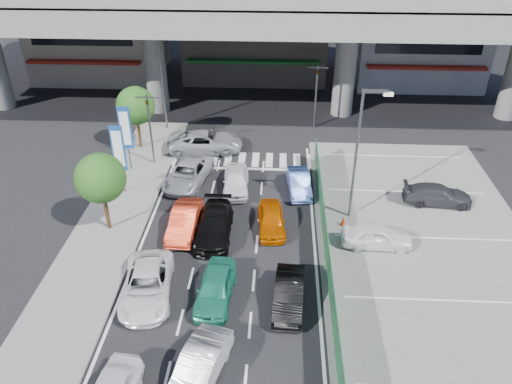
# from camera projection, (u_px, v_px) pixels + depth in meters

# --- Properties ---
(ground) EXTENTS (120.00, 120.00, 0.00)m
(ground) POSITION_uv_depth(u_px,v_px,m) (222.00, 279.00, 25.22)
(ground) COLOR black
(ground) RESTS_ON ground
(parking_lot) EXTENTS (12.00, 28.00, 0.06)m
(parking_lot) POSITION_uv_depth(u_px,v_px,m) (433.00, 261.00, 26.42)
(parking_lot) COLOR #5B5B59
(parking_lot) RESTS_ON ground
(sidewalk_left) EXTENTS (4.00, 30.00, 0.12)m
(sidewalk_left) POSITION_uv_depth(u_px,v_px,m) (110.00, 228.00, 28.90)
(sidewalk_left) COLOR #5B5B59
(sidewalk_left) RESTS_ON ground
(fence_run) EXTENTS (0.16, 22.00, 1.80)m
(fence_run) POSITION_uv_depth(u_px,v_px,m) (327.00, 256.00, 25.37)
(fence_run) COLOR #1E5930
(fence_run) RESTS_ON ground
(expressway) EXTENTS (64.00, 14.00, 10.75)m
(expressway) POSITION_uv_depth(u_px,v_px,m) (249.00, 8.00, 39.35)
(expressway) COLOR slate
(expressway) RESTS_ON ground
(building_west) EXTENTS (12.00, 10.90, 13.00)m
(building_west) POSITION_uv_depth(u_px,v_px,m) (96.00, 9.00, 49.73)
(building_west) COLOR gray
(building_west) RESTS_ON ground
(building_east) EXTENTS (12.00, 10.90, 12.00)m
(building_east) POSITION_uv_depth(u_px,v_px,m) (419.00, 18.00, 48.56)
(building_east) COLOR gray
(building_east) RESTS_ON ground
(traffic_light_left) EXTENTS (1.60, 1.24, 5.20)m
(traffic_light_left) POSITION_uv_depth(u_px,v_px,m) (148.00, 112.00, 33.64)
(traffic_light_left) COLOR #595B60
(traffic_light_left) RESTS_ON ground
(traffic_light_right) EXTENTS (1.60, 1.24, 5.20)m
(traffic_light_right) POSITION_uv_depth(u_px,v_px,m) (317.00, 81.00, 39.08)
(traffic_light_right) COLOR #595B60
(traffic_light_right) RESTS_ON ground
(street_lamp_right) EXTENTS (1.65, 0.22, 8.00)m
(street_lamp_right) POSITION_uv_depth(u_px,v_px,m) (360.00, 145.00, 27.51)
(street_lamp_right) COLOR #595B60
(street_lamp_right) RESTS_ON ground
(street_lamp_left) EXTENTS (1.65, 0.22, 8.00)m
(street_lamp_left) POSITION_uv_depth(u_px,v_px,m) (164.00, 72.00, 38.32)
(street_lamp_left) COLOR #595B60
(street_lamp_left) RESTS_ON ground
(signboard_near) EXTENTS (0.80, 0.14, 4.70)m
(signboard_near) POSITION_uv_depth(u_px,v_px,m) (119.00, 150.00, 30.74)
(signboard_near) COLOR #595B60
(signboard_near) RESTS_ON ground
(signboard_far) EXTENTS (0.80, 0.14, 4.70)m
(signboard_far) POSITION_uv_depth(u_px,v_px,m) (126.00, 130.00, 33.31)
(signboard_far) COLOR #595B60
(signboard_far) RESTS_ON ground
(tree_near) EXTENTS (2.80, 2.80, 4.80)m
(tree_near) POSITION_uv_depth(u_px,v_px,m) (100.00, 178.00, 27.16)
(tree_near) COLOR #382314
(tree_near) RESTS_ON ground
(tree_far) EXTENTS (2.80, 2.80, 4.80)m
(tree_far) POSITION_uv_depth(u_px,v_px,m) (136.00, 106.00, 36.13)
(tree_far) COLOR #382314
(tree_far) RESTS_ON ground
(hatch_white_back_mid) EXTENTS (2.49, 4.42, 1.38)m
(hatch_white_back_mid) POSITION_uv_depth(u_px,v_px,m) (199.00, 368.00, 19.74)
(hatch_white_back_mid) COLOR silver
(hatch_white_back_mid) RESTS_ON ground
(sedan_white_mid_left) EXTENTS (2.87, 5.17, 1.37)m
(sedan_white_mid_left) POSITION_uv_depth(u_px,v_px,m) (147.00, 285.00, 23.88)
(sedan_white_mid_left) COLOR white
(sedan_white_mid_left) RESTS_ON ground
(taxi_teal_mid) EXTENTS (1.88, 4.15, 1.38)m
(taxi_teal_mid) POSITION_uv_depth(u_px,v_px,m) (215.00, 287.00, 23.71)
(taxi_teal_mid) COLOR #20876A
(taxi_teal_mid) RESTS_ON ground
(hatch_black_mid_right) EXTENTS (1.58, 3.98, 1.29)m
(hatch_black_mid_right) POSITION_uv_depth(u_px,v_px,m) (289.00, 294.00, 23.37)
(hatch_black_mid_right) COLOR black
(hatch_black_mid_right) RESTS_ON ground
(taxi_orange_left) EXTENTS (1.61, 4.24, 1.38)m
(taxi_orange_left) POSITION_uv_depth(u_px,v_px,m) (185.00, 221.00, 28.43)
(taxi_orange_left) COLOR #F84121
(taxi_orange_left) RESTS_ON ground
(sedan_black_mid) EXTENTS (2.00, 4.78, 1.38)m
(sedan_black_mid) POSITION_uv_depth(u_px,v_px,m) (214.00, 225.00, 28.03)
(sedan_black_mid) COLOR black
(sedan_black_mid) RESTS_ON ground
(taxi_orange_right) EXTENTS (1.83, 3.88, 1.28)m
(taxi_orange_right) POSITION_uv_depth(u_px,v_px,m) (271.00, 219.00, 28.63)
(taxi_orange_right) COLOR #C35100
(taxi_orange_right) RESTS_ON ground
(wagon_silver_front_left) EXTENTS (3.16, 5.30, 1.38)m
(wagon_silver_front_left) POSITION_uv_depth(u_px,v_px,m) (188.00, 174.00, 33.08)
(wagon_silver_front_left) COLOR #B7B9C0
(wagon_silver_front_left) RESTS_ON ground
(sedan_white_front_mid) EXTENTS (1.83, 4.09, 1.37)m
(sedan_white_front_mid) POSITION_uv_depth(u_px,v_px,m) (236.00, 181.00, 32.31)
(sedan_white_front_mid) COLOR white
(sedan_white_front_mid) RESTS_ON ground
(kei_truck_front_right) EXTENTS (1.67, 3.88, 1.24)m
(kei_truck_front_right) POSITION_uv_depth(u_px,v_px,m) (299.00, 183.00, 32.19)
(kei_truck_front_right) COLOR #4D6CBF
(kei_truck_front_right) RESTS_ON ground
(crossing_wagon_silver) EXTENTS (5.74, 3.09, 1.53)m
(crossing_wagon_silver) POSITION_uv_depth(u_px,v_px,m) (205.00, 142.00, 37.03)
(crossing_wagon_silver) COLOR #A2A6AA
(crossing_wagon_silver) RESTS_ON ground
(parked_sedan_white) EXTENTS (3.89, 1.66, 1.31)m
(parked_sedan_white) POSITION_uv_depth(u_px,v_px,m) (377.00, 236.00, 27.17)
(parked_sedan_white) COLOR white
(parked_sedan_white) RESTS_ON parking_lot
(parked_sedan_dgrey) EXTENTS (4.31, 2.03, 1.22)m
(parked_sedan_dgrey) POSITION_uv_depth(u_px,v_px,m) (437.00, 195.00, 30.87)
(parked_sedan_dgrey) COLOR #34343A
(parked_sedan_dgrey) RESTS_ON parking_lot
(traffic_cone) EXTENTS (0.34, 0.34, 0.62)m
(traffic_cone) POSITION_uv_depth(u_px,v_px,m) (343.00, 221.00, 28.99)
(traffic_cone) COLOR red
(traffic_cone) RESTS_ON parking_lot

